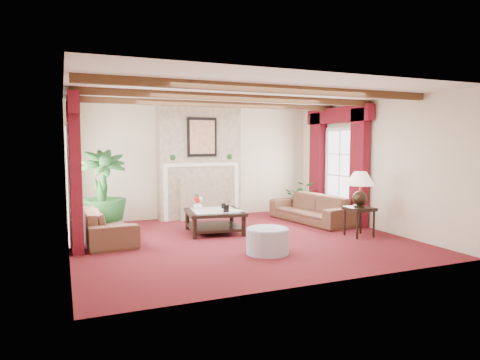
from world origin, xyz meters
name	(u,v)px	position (x,y,z in m)	size (l,w,h in m)	color
floor	(240,239)	(0.00, 0.00, 0.00)	(6.00, 6.00, 0.00)	#490D11
ceiling	(240,95)	(0.00, 0.00, 2.70)	(6.00, 6.00, 0.00)	white
back_wall	(197,162)	(0.00, 2.75, 1.35)	(6.00, 0.02, 2.70)	beige
left_wall	(66,172)	(-3.00, 0.00, 1.35)	(0.02, 5.50, 2.70)	beige
right_wall	(370,165)	(3.00, 0.00, 1.35)	(0.02, 5.50, 2.70)	beige
ceiling_beams	(240,98)	(0.00, 0.00, 2.64)	(6.00, 3.00, 0.12)	#392112
fireplace	(199,106)	(0.00, 2.55, 2.70)	(2.00, 0.52, 2.70)	tan
french_door_left	(66,125)	(-2.97, 1.00, 2.13)	(0.10, 1.10, 2.16)	white
french_door_right	(341,129)	(2.97, 1.00, 2.13)	(0.10, 1.10, 2.16)	white
curtains_left	(72,102)	(-2.86, 1.00, 2.55)	(0.20, 2.40, 2.55)	#4D0A11
curtains_right	(338,111)	(2.86, 1.00, 2.55)	(0.20, 2.40, 2.55)	#4D0A11
sofa_left	(106,218)	(-2.34, 0.95, 0.41)	(0.73, 2.14, 0.82)	#330D13
sofa_right	(311,204)	(2.19, 1.00, 0.42)	(0.94, 2.22, 0.84)	#330D13
potted_palm	(103,209)	(-2.33, 1.68, 0.47)	(0.97, 1.69, 0.94)	black
small_plant	(301,202)	(2.47, 1.94, 0.34)	(1.12, 1.15, 0.67)	black
coffee_table	(214,222)	(-0.25, 0.76, 0.23)	(1.10, 1.10, 0.45)	black
side_table	(359,222)	(2.25, -0.64, 0.29)	(0.49, 0.49, 0.57)	black
ottoman	(267,241)	(0.02, -1.12, 0.21)	(0.70, 0.70, 0.41)	#9391A5
table_lamp	(360,189)	(2.25, -0.64, 0.93)	(0.56, 0.56, 0.71)	black
flower_vase	(198,205)	(-0.52, 1.00, 0.54)	(0.19, 0.19, 0.18)	silver
book	(231,204)	(0.00, 0.47, 0.60)	(0.22, 0.08, 0.30)	black
photo_frame_a	(226,209)	(-0.13, 0.41, 0.53)	(0.12, 0.02, 0.15)	black
photo_frame_b	(224,206)	(0.00, 0.90, 0.51)	(0.09, 0.02, 0.12)	black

